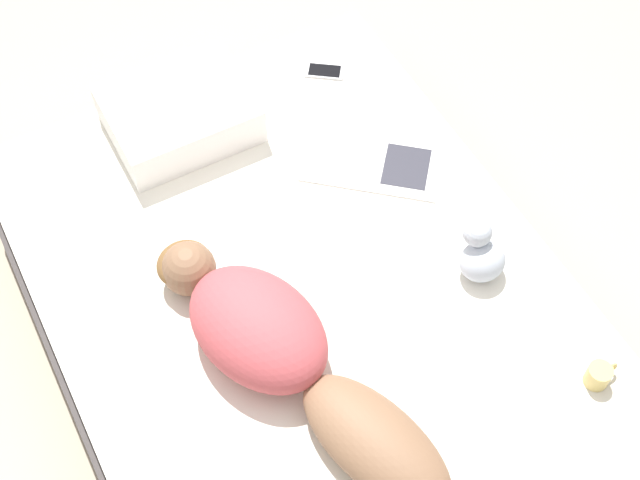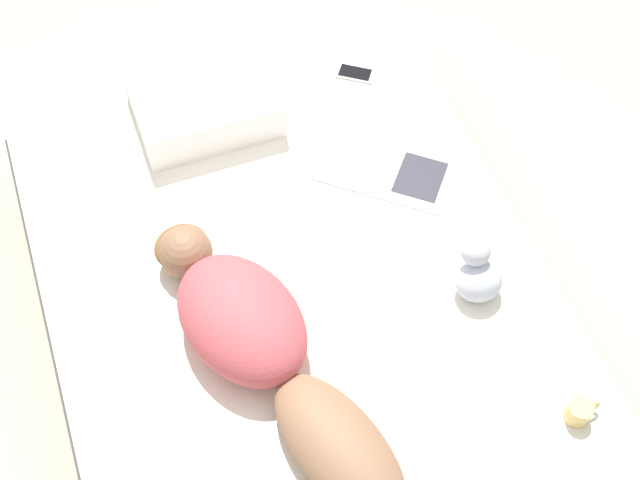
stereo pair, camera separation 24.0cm
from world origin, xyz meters
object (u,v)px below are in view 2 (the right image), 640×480
object	(u,v)px
open_magazine	(388,169)
cell_phone	(355,73)
coffee_mug	(579,411)
person	(261,346)

from	to	relation	value
open_magazine	cell_phone	world-z (taller)	same
open_magazine	coffee_mug	world-z (taller)	coffee_mug
person	cell_phone	world-z (taller)	person
person	coffee_mug	world-z (taller)	person
person	cell_phone	bearing A→B (deg)	38.87
cell_phone	open_magazine	bearing A→B (deg)	-151.43
coffee_mug	cell_phone	xyz separation A→B (m)	(-0.11, 1.56, -0.04)
person	coffee_mug	bearing A→B (deg)	-47.77
coffee_mug	cell_phone	distance (m)	1.56
cell_phone	person	bearing A→B (deg)	-178.76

